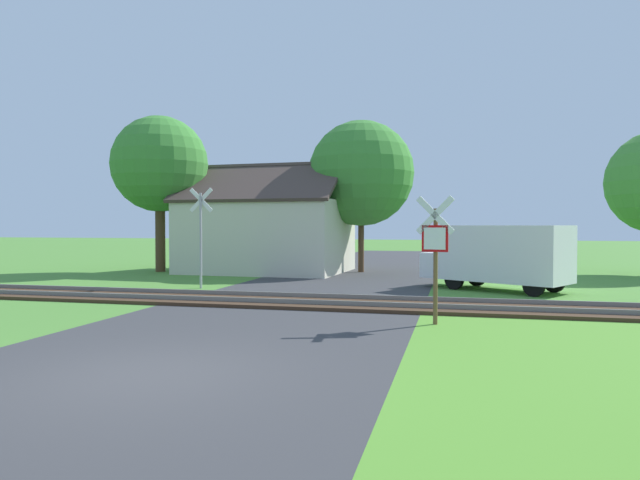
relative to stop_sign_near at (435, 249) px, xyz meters
The scene contains 9 objects.
ground_plane 6.99m from the stop_sign_near, 126.57° to the right, with size 160.00×160.00×0.00m, color #4C8433.
road_asphalt 5.58m from the stop_sign_near, 139.53° to the right, with size 7.27×80.00×0.01m, color #38383A.
rail_track 5.08m from the stop_sign_near, 147.27° to the left, with size 60.00×2.60×0.22m.
stop_sign_near is the anchor object (origin of this frame).
crossing_sign_far 10.07m from the stop_sign_near, 146.31° to the left, with size 0.88×0.14×3.58m.
house 15.53m from the stop_sign_near, 122.79° to the left, with size 7.96×6.47×5.22m.
tree_center 14.72m from the stop_sign_near, 106.10° to the left, with size 5.02×5.02×7.22m.
tree_left 18.23m from the stop_sign_near, 138.72° to the left, with size 4.60×4.60×7.48m.
mail_truck 7.60m from the stop_sign_near, 75.81° to the left, with size 5.15×4.11×2.24m.
Camera 1 is at (4.52, -7.61, 2.25)m, focal length 32.00 mm.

